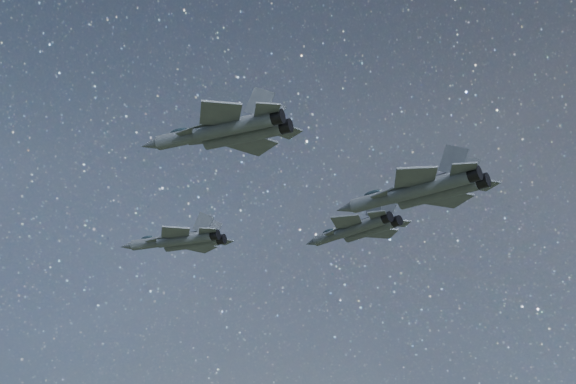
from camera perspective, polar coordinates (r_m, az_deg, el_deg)
The scene contains 4 objects.
jet_lead at distance 89.54m, azimuth -9.12°, elevation -4.07°, with size 16.19×11.27×4.07m.
jet_left at distance 88.12m, azimuth 5.88°, elevation -3.13°, with size 16.51×11.09×4.17m.
jet_right at distance 62.82m, azimuth -5.28°, elevation 5.17°, with size 16.34×11.44×4.12m.
jet_slot at distance 72.87m, azimuth 11.16°, elevation 0.14°, with size 18.79×13.04×4.72m.
Camera 1 is at (39.72, -61.68, 115.99)m, focal length 42.00 mm.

